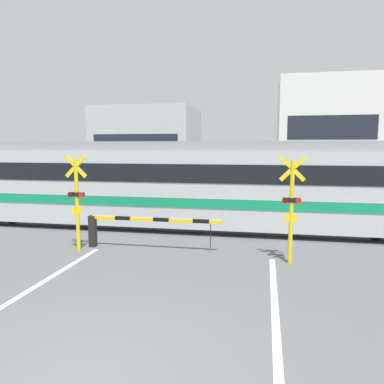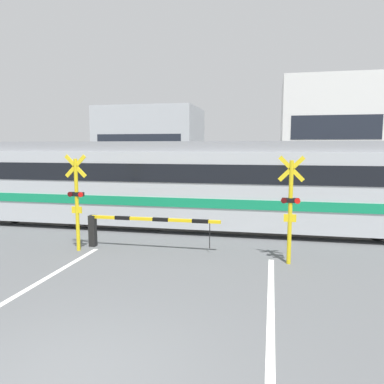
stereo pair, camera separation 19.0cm
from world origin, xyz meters
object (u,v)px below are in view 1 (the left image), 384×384
(pedestrian, at_px, (220,187))
(crossing_barrier_far, at_px, (250,200))
(crossing_signal_left, at_px, (77,199))
(crossing_signal_right, at_px, (291,205))
(commuter_train, at_px, (181,182))
(crossing_barrier_near, at_px, (128,225))

(pedestrian, bearing_deg, crossing_barrier_far, -60.64)
(crossing_signal_left, xyz_separation_m, crossing_signal_right, (6.09, 0.00, 0.00))
(commuter_train, bearing_deg, crossing_barrier_near, -105.39)
(crossing_signal_right, bearing_deg, crossing_signal_left, 180.00)
(commuter_train, distance_m, crossing_signal_left, 4.47)
(crossing_barrier_near, xyz_separation_m, crossing_barrier_far, (3.39, 6.20, 0.00))
(crossing_signal_right, xyz_separation_m, pedestrian, (-3.08, 9.80, -0.62))
(crossing_signal_left, relative_size, pedestrian, 1.72)
(commuter_train, height_order, crossing_barrier_near, commuter_train)
(pedestrian, bearing_deg, commuter_train, -97.23)
(commuter_train, bearing_deg, crossing_signal_right, -45.15)
(crossing_barrier_near, bearing_deg, commuter_train, 74.61)
(crossing_barrier_far, xyz_separation_m, pedestrian, (-1.72, 3.07, 0.22))
(crossing_barrier_near, distance_m, crossing_signal_left, 1.68)
(crossing_signal_right, bearing_deg, crossing_barrier_far, 101.34)
(crossing_barrier_far, relative_size, crossing_signal_right, 1.43)
(crossing_signal_left, distance_m, pedestrian, 10.27)
(commuter_train, distance_m, crossing_barrier_near, 3.58)
(commuter_train, height_order, pedestrian, commuter_train)
(crossing_barrier_near, relative_size, crossing_barrier_far, 1.00)
(crossing_barrier_far, distance_m, crossing_signal_left, 8.28)
(crossing_barrier_near, distance_m, crossing_signal_right, 4.85)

